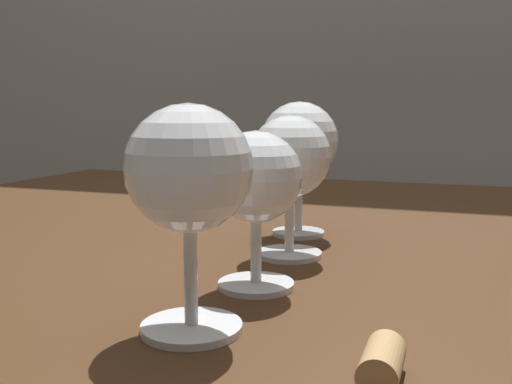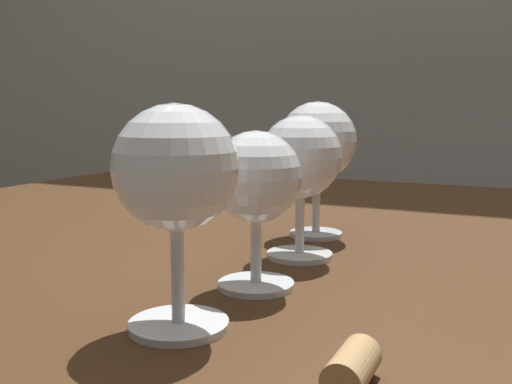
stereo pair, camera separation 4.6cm
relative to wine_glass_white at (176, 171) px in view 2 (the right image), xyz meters
The scene contains 6 objects.
dining_table 0.40m from the wine_glass_white, 81.41° to the left, with size 1.43×0.95×0.73m.
wine_glass_white is the anchor object (origin of this frame).
wine_glass_pinot 0.10m from the wine_glass_white, 84.86° to the left, with size 0.07×0.07×0.13m.
wine_glass_cabernet 0.21m from the wine_glass_white, 88.18° to the left, with size 0.08×0.08×0.14m.
wine_glass_merlot 0.30m from the wine_glass_white, 91.99° to the left, with size 0.09×0.09×0.15m.
cork 0.16m from the wine_glass_white, 13.85° to the right, with size 0.02×0.02×0.04m, color tan.
Camera 2 is at (0.15, -0.66, 0.88)m, focal length 40.57 mm.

